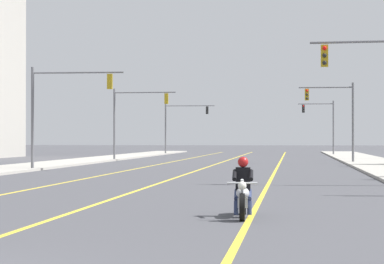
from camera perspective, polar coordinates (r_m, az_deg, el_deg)
The scene contains 11 objects.
lane_stripe_center at distance 54.07m, azimuth 1.79°, elevation -2.52°, with size 0.16×100.00×0.01m, color yellow.
lane_stripe_left at distance 54.66m, azimuth -2.51°, elevation -2.50°, with size 0.16×100.00×0.01m, color yellow.
lane_stripe_right at distance 53.79m, azimuth 6.70°, elevation -2.53°, with size 0.16×100.00×0.01m, color yellow.
sidewalk_kerb_left at distance 51.68m, azimuth -11.53°, elevation -2.53°, with size 4.40×110.00×0.14m, color #ADA89E.
motorcycle_with_rider at distance 17.91m, azimuth 3.94°, elevation -4.72°, with size 0.70×2.19×1.46m.
traffic_signal_near_right at distance 30.91m, azimuth 14.35°, elevation 3.48°, with size 4.04×0.37×6.20m.
traffic_signal_near_left at distance 44.92m, azimuth -10.21°, elevation 2.36°, with size 5.64×0.53×6.20m.
traffic_signal_mid_right at distance 57.82m, azimuth 11.17°, elevation 1.63°, with size 4.22×0.47×6.20m.
traffic_signal_mid_left at distance 63.41m, azimuth -4.64°, elevation 1.51°, with size 5.45×0.37×6.20m.
traffic_signal_far_right at distance 84.96m, azimuth 10.10°, elevation 0.94°, with size 4.05×0.44×6.20m.
traffic_signal_far_left at distance 88.79m, azimuth -0.93°, elevation 0.95°, with size 6.01×0.52×6.20m.
Camera 1 is at (5.48, -8.75, 1.90)m, focal length 69.09 mm.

